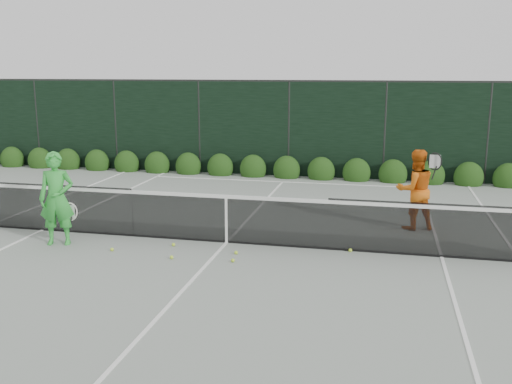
# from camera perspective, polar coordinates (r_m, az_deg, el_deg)

# --- Properties ---
(ground) EXTENTS (80.00, 80.00, 0.00)m
(ground) POSITION_cam_1_polar(r_m,az_deg,el_deg) (11.45, -2.95, -5.09)
(ground) COLOR gray
(ground) RESTS_ON ground
(tennis_net) EXTENTS (12.90, 0.10, 1.07)m
(tennis_net) POSITION_cam_1_polar(r_m,az_deg,el_deg) (11.30, -3.10, -2.51)
(tennis_net) COLOR black
(tennis_net) RESTS_ON ground
(player_woman) EXTENTS (0.77, 0.62, 1.84)m
(player_woman) POSITION_cam_1_polar(r_m,az_deg,el_deg) (11.78, -19.30, -0.63)
(player_woman) COLOR green
(player_woman) RESTS_ON ground
(player_man) EXTENTS (1.02, 0.91, 1.74)m
(player_man) POSITION_cam_1_polar(r_m,az_deg,el_deg) (12.68, 15.64, 0.24)
(player_man) COLOR orange
(player_man) RESTS_ON ground
(court_lines) EXTENTS (11.03, 23.83, 0.01)m
(court_lines) POSITION_cam_1_polar(r_m,az_deg,el_deg) (11.44, -2.95, -5.06)
(court_lines) COLOR white
(court_lines) RESTS_ON ground
(windscreen_fence) EXTENTS (32.00, 21.07, 3.06)m
(windscreen_fence) POSITION_cam_1_polar(r_m,az_deg,el_deg) (8.56, -7.93, -0.63)
(windscreen_fence) COLOR black
(windscreen_fence) RESTS_ON ground
(hedge_row) EXTENTS (31.66, 0.65, 0.94)m
(hedge_row) POSITION_cam_1_polar(r_m,az_deg,el_deg) (18.19, 3.08, 2.18)
(hedge_row) COLOR #17370F
(hedge_row) RESTS_ON ground
(tennis_balls) EXTENTS (4.51, 1.20, 0.07)m
(tennis_balls) POSITION_cam_1_polar(r_m,az_deg,el_deg) (10.78, -4.38, -6.02)
(tennis_balls) COLOR #C2E933
(tennis_balls) RESTS_ON ground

